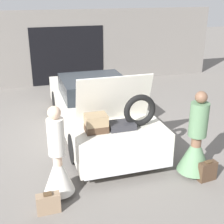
{
  "coord_description": "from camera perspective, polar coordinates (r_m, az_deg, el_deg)",
  "views": [
    {
      "loc": [
        -1.8,
        -7.38,
        3.51
      ],
      "look_at": [
        0.0,
        -1.38,
        1.02
      ],
      "focal_mm": 50.0,
      "sensor_mm": 36.0,
      "label": 1
    }
  ],
  "objects": [
    {
      "name": "ground_plane",
      "position": [
        8.37,
        -2.72,
        -3.18
      ],
      "size": [
        40.0,
        40.0,
        0.0
      ],
      "primitive_type": "plane",
      "color": "slate"
    },
    {
      "name": "garage_wall_back",
      "position": [
        12.3,
        -8.2,
        11.51
      ],
      "size": [
        12.0,
        0.14,
        2.8
      ],
      "color": "slate",
      "rests_on": "ground_plane"
    },
    {
      "name": "car",
      "position": [
        8.13,
        -2.79,
        0.77
      ],
      "size": [
        1.93,
        5.1,
        1.89
      ],
      "color": "silver",
      "rests_on": "ground_plane"
    },
    {
      "name": "person_left",
      "position": [
        5.65,
        -9.86,
        -9.48
      ],
      "size": [
        0.56,
        0.56,
        1.73
      ],
      "rotation": [
        0.0,
        0.0,
        -1.81
      ],
      "color": "beige",
      "rests_on": "ground_plane"
    },
    {
      "name": "person_right",
      "position": [
        6.39,
        15.07,
        -6.04
      ],
      "size": [
        0.68,
        0.68,
        1.76
      ],
      "rotation": [
        0.0,
        0.0,
        1.67
      ],
      "color": "brown",
      "rests_on": "ground_plane"
    },
    {
      "name": "suitcase_beside_left_person",
      "position": [
        5.53,
        -11.55,
        -16.04
      ],
      "size": [
        0.4,
        0.17,
        0.38
      ],
      "color": "#8C7259",
      "rests_on": "ground_plane"
    },
    {
      "name": "suitcase_beside_right_person",
      "position": [
        6.46,
        17.05,
        -10.3
      ],
      "size": [
        0.38,
        0.19,
        0.42
      ],
      "color": "#473323",
      "rests_on": "ground_plane"
    }
  ]
}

